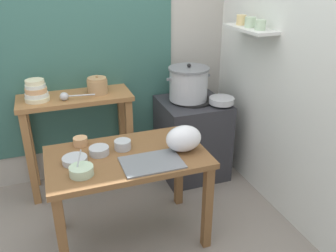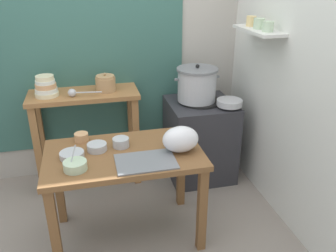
{
  "view_description": "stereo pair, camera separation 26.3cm",
  "coord_description": "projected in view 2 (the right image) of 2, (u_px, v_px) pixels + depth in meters",
  "views": [
    {
      "loc": [
        -0.37,
        -2.13,
        1.9
      ],
      "look_at": [
        0.45,
        0.13,
        0.82
      ],
      "focal_mm": 37.51,
      "sensor_mm": 36.0,
      "label": 1
    },
    {
      "loc": [
        -0.12,
        -2.2,
        1.9
      ],
      "look_at": [
        0.45,
        0.13,
        0.82
      ],
      "focal_mm": 37.51,
      "sensor_mm": 36.0,
      "label": 2
    }
  ],
  "objects": [
    {
      "name": "wide_pan",
      "position": [
        229.0,
        103.0,
        3.13
      ],
      "size": [
        0.23,
        0.23,
        0.05
      ],
      "primitive_type": "cylinder",
      "color": "#B7BABF",
      "rests_on": "stove_block"
    },
    {
      "name": "stove_block",
      "position": [
        200.0,
        139.0,
        3.41
      ],
      "size": [
        0.6,
        0.61,
        0.78
      ],
      "color": "#2D2D33",
      "rests_on": "ground"
    },
    {
      "name": "prep_bowl_0",
      "position": [
        75.0,
        165.0,
        2.24
      ],
      "size": [
        0.15,
        0.15,
        0.16
      ],
      "color": "#B7D1AD",
      "rests_on": "prep_table"
    },
    {
      "name": "prep_bowl_4",
      "position": [
        97.0,
        147.0,
        2.48
      ],
      "size": [
        0.14,
        0.14,
        0.05
      ],
      "color": "#B7BABF",
      "rests_on": "prep_table"
    },
    {
      "name": "prep_bowl_2",
      "position": [
        72.0,
        155.0,
        2.39
      ],
      "size": [
        0.17,
        0.17,
        0.04
      ],
      "color": "#B7BABF",
      "rests_on": "prep_table"
    },
    {
      "name": "prep_table",
      "position": [
        125.0,
        166.0,
        2.51
      ],
      "size": [
        1.1,
        0.66,
        0.72
      ],
      "color": "brown",
      "rests_on": "ground"
    },
    {
      "name": "back_shelf_table",
      "position": [
        86.0,
        116.0,
        3.18
      ],
      "size": [
        0.96,
        0.4,
        0.9
      ],
      "color": "#9E6B3D",
      "rests_on": "ground"
    },
    {
      "name": "prep_bowl_3",
      "position": [
        81.0,
        137.0,
        2.61
      ],
      "size": [
        0.1,
        0.1,
        0.06
      ],
      "color": "tan",
      "rests_on": "prep_table"
    },
    {
      "name": "plastic_bag",
      "position": [
        180.0,
        139.0,
        2.44
      ],
      "size": [
        0.26,
        0.19,
        0.19
      ],
      "primitive_type": "ellipsoid",
      "color": "white",
      "rests_on": "prep_table"
    },
    {
      "name": "wall_right",
      "position": [
        286.0,
        53.0,
        2.7
      ],
      "size": [
        0.3,
        3.2,
        2.6
      ],
      "color": "silver",
      "rests_on": "ground"
    },
    {
      "name": "steamer_pot",
      "position": [
        197.0,
        84.0,
        3.2
      ],
      "size": [
        0.42,
        0.37,
        0.34
      ],
      "color": "#B7BABF",
      "rests_on": "stove_block"
    },
    {
      "name": "serving_tray",
      "position": [
        146.0,
        161.0,
        2.34
      ],
      "size": [
        0.4,
        0.28,
        0.01
      ],
      "primitive_type": "cube",
      "color": "slate",
      "rests_on": "prep_table"
    },
    {
      "name": "ground_plane",
      "position": [
        117.0,
        233.0,
        2.76
      ],
      "size": [
        9.0,
        9.0,
        0.0
      ],
      "primitive_type": "plane",
      "color": "gray"
    },
    {
      "name": "wall_back",
      "position": [
        105.0,
        40.0,
        3.21
      ],
      "size": [
        4.4,
        0.12,
        2.6
      ],
      "color": "#B2ADA3",
      "rests_on": "ground"
    },
    {
      "name": "bowl_stack_enamel",
      "position": [
        46.0,
        87.0,
        2.98
      ],
      "size": [
        0.2,
        0.2,
        0.18
      ],
      "color": "beige",
      "rests_on": "back_shelf_table"
    },
    {
      "name": "ladle",
      "position": [
        73.0,
        93.0,
        2.98
      ],
      "size": [
        0.28,
        0.08,
        0.07
      ],
      "color": "#B7BABF",
      "rests_on": "back_shelf_table"
    },
    {
      "name": "prep_bowl_1",
      "position": [
        121.0,
        142.0,
        2.53
      ],
      "size": [
        0.12,
        0.12,
        0.07
      ],
      "color": "#B7BABF",
      "rests_on": "prep_table"
    },
    {
      "name": "clay_pot",
      "position": [
        106.0,
        83.0,
        3.11
      ],
      "size": [
        0.18,
        0.18,
        0.17
      ],
      "color": "tan",
      "rests_on": "back_shelf_table"
    }
  ]
}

